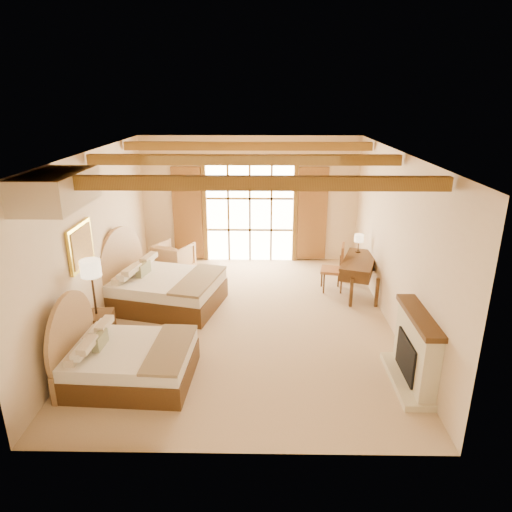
{
  "coord_description": "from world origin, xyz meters",
  "views": [
    {
      "loc": [
        0.34,
        -7.93,
        4.13
      ],
      "look_at": [
        0.21,
        0.2,
        1.25
      ],
      "focal_mm": 32.0,
      "sensor_mm": 36.0,
      "label": 1
    }
  ],
  "objects_px": {
    "armchair": "(174,258)",
    "desk": "(358,275)",
    "bed_far": "(159,287)",
    "bed_near": "(121,358)",
    "nightstand": "(98,330)"
  },
  "relations": [
    {
      "from": "bed_near",
      "to": "armchair",
      "type": "relative_size",
      "value": 2.36
    },
    {
      "from": "bed_far",
      "to": "nightstand",
      "type": "xyz_separation_m",
      "value": [
        -0.71,
        -1.62,
        -0.12
      ]
    },
    {
      "from": "bed_far",
      "to": "armchair",
      "type": "height_order",
      "value": "bed_far"
    },
    {
      "from": "bed_far",
      "to": "armchair",
      "type": "xyz_separation_m",
      "value": [
        -0.05,
        1.9,
        -0.05
      ]
    },
    {
      "from": "bed_near",
      "to": "desk",
      "type": "distance_m",
      "value": 5.37
    },
    {
      "from": "bed_far",
      "to": "desk",
      "type": "xyz_separation_m",
      "value": [
        4.21,
        0.7,
        0.0
      ]
    },
    {
      "from": "bed_near",
      "to": "bed_far",
      "type": "relative_size",
      "value": 0.78
    },
    {
      "from": "desk",
      "to": "bed_far",
      "type": "bearing_deg",
      "value": -151.88
    },
    {
      "from": "desk",
      "to": "bed_near",
      "type": "bearing_deg",
      "value": -123.15
    },
    {
      "from": "bed_far",
      "to": "armchair",
      "type": "relative_size",
      "value": 3.04
    },
    {
      "from": "bed_far",
      "to": "nightstand",
      "type": "relative_size",
      "value": 4.07
    },
    {
      "from": "nightstand",
      "to": "bed_far",
      "type": "bearing_deg",
      "value": 61.13
    },
    {
      "from": "bed_near",
      "to": "desk",
      "type": "xyz_separation_m",
      "value": [
        4.22,
        3.31,
        0.05
      ]
    },
    {
      "from": "armchair",
      "to": "desk",
      "type": "xyz_separation_m",
      "value": [
        4.26,
        -1.2,
        0.05
      ]
    },
    {
      "from": "armchair",
      "to": "desk",
      "type": "distance_m",
      "value": 4.42
    }
  ]
}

